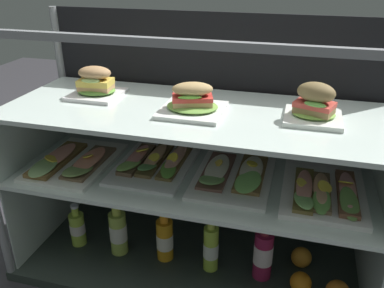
{
  "coord_description": "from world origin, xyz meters",
  "views": [
    {
      "loc": [
        0.34,
        -1.24,
        1.15
      ],
      "look_at": [
        0.0,
        0.0,
        0.55
      ],
      "focal_mm": 37.94,
      "sensor_mm": 36.0,
      "label": 1
    }
  ],
  "objects_px": {
    "juice_bottle_back_left": "(118,231)",
    "juice_bottle_front_fourth": "(165,239)",
    "open_sandwich_tray_mid_right": "(324,191)",
    "plated_roll_sandwich_near_right_corner": "(192,102)",
    "juice_bottle_front_right_end": "(211,248)",
    "open_sandwich_tray_far_right": "(72,162)",
    "open_sandwich_tray_near_left_corner": "(155,162)",
    "plated_roll_sandwich_near_left_corner": "(96,85)",
    "juice_bottle_back_center": "(263,254)",
    "orange_fruit_near_left_post": "(301,283)",
    "orange_fruit_rolled_forward": "(301,257)",
    "juice_bottle_front_second": "(78,228)",
    "plated_roll_sandwich_right_of_center": "(314,106)",
    "open_sandwich_tray_near_right_corner": "(234,175)"
  },
  "relations": [
    {
      "from": "open_sandwich_tray_mid_right",
      "to": "juice_bottle_front_fourth",
      "type": "relative_size",
      "value": 1.7
    },
    {
      "from": "open_sandwich_tray_near_left_corner",
      "to": "juice_bottle_back_center",
      "type": "distance_m",
      "value": 0.53
    },
    {
      "from": "juice_bottle_front_second",
      "to": "orange_fruit_rolled_forward",
      "type": "bearing_deg",
      "value": 6.98
    },
    {
      "from": "open_sandwich_tray_mid_right",
      "to": "juice_bottle_front_right_end",
      "type": "relative_size",
      "value": 1.65
    },
    {
      "from": "open_sandwich_tray_near_right_corner",
      "to": "juice_bottle_back_left",
      "type": "height_order",
      "value": "open_sandwich_tray_near_right_corner"
    },
    {
      "from": "juice_bottle_back_left",
      "to": "orange_fruit_rolled_forward",
      "type": "height_order",
      "value": "juice_bottle_back_left"
    },
    {
      "from": "open_sandwich_tray_mid_right",
      "to": "juice_bottle_front_fourth",
      "type": "height_order",
      "value": "open_sandwich_tray_mid_right"
    },
    {
      "from": "open_sandwich_tray_mid_right",
      "to": "orange_fruit_near_left_post",
      "type": "bearing_deg",
      "value": -127.42
    },
    {
      "from": "plated_roll_sandwich_right_of_center",
      "to": "orange_fruit_rolled_forward",
      "type": "relative_size",
      "value": 2.24
    },
    {
      "from": "juice_bottle_front_right_end",
      "to": "orange_fruit_near_left_post",
      "type": "bearing_deg",
      "value": -5.03
    },
    {
      "from": "juice_bottle_back_left",
      "to": "juice_bottle_front_fourth",
      "type": "xyz_separation_m",
      "value": [
        0.19,
        0.02,
        -0.01
      ]
    },
    {
      "from": "plated_roll_sandwich_near_right_corner",
      "to": "juice_bottle_back_left",
      "type": "bearing_deg",
      "value": -176.58
    },
    {
      "from": "open_sandwich_tray_mid_right",
      "to": "juice_bottle_back_center",
      "type": "xyz_separation_m",
      "value": [
        -0.18,
        -0.0,
        -0.3
      ]
    },
    {
      "from": "plated_roll_sandwich_near_left_corner",
      "to": "open_sandwich_tray_near_left_corner",
      "type": "bearing_deg",
      "value": -4.67
    },
    {
      "from": "open_sandwich_tray_near_right_corner",
      "to": "open_sandwich_tray_mid_right",
      "type": "relative_size",
      "value": 1.0
    },
    {
      "from": "plated_roll_sandwich_near_left_corner",
      "to": "open_sandwich_tray_mid_right",
      "type": "xyz_separation_m",
      "value": [
        0.84,
        -0.07,
        -0.28
      ]
    },
    {
      "from": "open_sandwich_tray_mid_right",
      "to": "open_sandwich_tray_near_left_corner",
      "type": "bearing_deg",
      "value": 175.38
    },
    {
      "from": "plated_roll_sandwich_near_left_corner",
      "to": "open_sandwich_tray_far_right",
      "type": "height_order",
      "value": "plated_roll_sandwich_near_left_corner"
    },
    {
      "from": "open_sandwich_tray_near_left_corner",
      "to": "open_sandwich_tray_mid_right",
      "type": "relative_size",
      "value": 1.0
    },
    {
      "from": "plated_roll_sandwich_near_left_corner",
      "to": "juice_bottle_back_center",
      "type": "distance_m",
      "value": 0.88
    },
    {
      "from": "open_sandwich_tray_far_right",
      "to": "open_sandwich_tray_near_left_corner",
      "type": "xyz_separation_m",
      "value": [
        0.3,
        0.08,
        -0.0
      ]
    },
    {
      "from": "juice_bottle_front_right_end",
      "to": "open_sandwich_tray_near_right_corner",
      "type": "bearing_deg",
      "value": 35.68
    },
    {
      "from": "orange_fruit_near_left_post",
      "to": "open_sandwich_tray_near_right_corner",
      "type": "bearing_deg",
      "value": 164.07
    },
    {
      "from": "open_sandwich_tray_near_left_corner",
      "to": "juice_bottle_back_center",
      "type": "bearing_deg",
      "value": -6.92
    },
    {
      "from": "plated_roll_sandwich_near_right_corner",
      "to": "orange_fruit_near_left_post",
      "type": "distance_m",
      "value": 0.76
    },
    {
      "from": "open_sandwich_tray_far_right",
      "to": "juice_bottle_back_center",
      "type": "relative_size",
      "value": 1.58
    },
    {
      "from": "plated_roll_sandwich_near_right_corner",
      "to": "orange_fruit_near_left_post",
      "type": "relative_size",
      "value": 2.69
    },
    {
      "from": "open_sandwich_tray_near_left_corner",
      "to": "juice_bottle_front_fourth",
      "type": "xyz_separation_m",
      "value": [
        0.05,
        -0.05,
        -0.31
      ]
    },
    {
      "from": "orange_fruit_rolled_forward",
      "to": "open_sandwich_tray_near_left_corner",
      "type": "bearing_deg",
      "value": -175.49
    },
    {
      "from": "juice_bottle_front_fourth",
      "to": "juice_bottle_front_right_end",
      "type": "relative_size",
      "value": 0.97
    },
    {
      "from": "plated_roll_sandwich_right_of_center",
      "to": "open_sandwich_tray_mid_right",
      "type": "xyz_separation_m",
      "value": [
        0.07,
        -0.03,
        -0.28
      ]
    },
    {
      "from": "juice_bottle_back_center",
      "to": "open_sandwich_tray_far_right",
      "type": "bearing_deg",
      "value": -177.82
    },
    {
      "from": "plated_roll_sandwich_near_right_corner",
      "to": "orange_fruit_near_left_post",
      "type": "xyz_separation_m",
      "value": [
        0.42,
        -0.04,
        -0.63
      ]
    },
    {
      "from": "juice_bottle_front_second",
      "to": "open_sandwich_tray_mid_right",
      "type": "bearing_deg",
      "value": 0.99
    },
    {
      "from": "plated_roll_sandwich_near_right_corner",
      "to": "juice_bottle_front_fourth",
      "type": "xyz_separation_m",
      "value": [
        -0.11,
        -0.0,
        -0.58
      ]
    },
    {
      "from": "juice_bottle_front_fourth",
      "to": "orange_fruit_rolled_forward",
      "type": "relative_size",
      "value": 2.81
    },
    {
      "from": "juice_bottle_front_second",
      "to": "juice_bottle_front_right_end",
      "type": "bearing_deg",
      "value": 0.27
    },
    {
      "from": "plated_roll_sandwich_near_right_corner",
      "to": "open_sandwich_tray_mid_right",
      "type": "height_order",
      "value": "plated_roll_sandwich_near_right_corner"
    },
    {
      "from": "plated_roll_sandwich_near_left_corner",
      "to": "juice_bottle_front_second",
      "type": "height_order",
      "value": "plated_roll_sandwich_near_left_corner"
    },
    {
      "from": "open_sandwich_tray_near_left_corner",
      "to": "juice_bottle_front_right_end",
      "type": "relative_size",
      "value": 1.65
    },
    {
      "from": "juice_bottle_back_left",
      "to": "orange_fruit_rolled_forward",
      "type": "bearing_deg",
      "value": 8.89
    },
    {
      "from": "plated_roll_sandwich_near_right_corner",
      "to": "juice_bottle_front_second",
      "type": "relative_size",
      "value": 1.09
    },
    {
      "from": "plated_roll_sandwich_near_right_corner",
      "to": "open_sandwich_tray_mid_right",
      "type": "relative_size",
      "value": 0.55
    },
    {
      "from": "open_sandwich_tray_near_right_corner",
      "to": "juice_bottle_back_left",
      "type": "bearing_deg",
      "value": -173.36
    },
    {
      "from": "plated_roll_sandwich_right_of_center",
      "to": "juice_bottle_back_center",
      "type": "bearing_deg",
      "value": -161.65
    },
    {
      "from": "juice_bottle_front_second",
      "to": "juice_bottle_back_left",
      "type": "bearing_deg",
      "value": -0.48
    },
    {
      "from": "open_sandwich_tray_near_left_corner",
      "to": "orange_fruit_near_left_post",
      "type": "bearing_deg",
      "value": -9.14
    },
    {
      "from": "juice_bottle_front_right_end",
      "to": "orange_fruit_near_left_post",
      "type": "distance_m",
      "value": 0.35
    },
    {
      "from": "juice_bottle_front_fourth",
      "to": "orange_fruit_rolled_forward",
      "type": "bearing_deg",
      "value": 10.48
    },
    {
      "from": "juice_bottle_back_center",
      "to": "orange_fruit_rolled_forward",
      "type": "distance_m",
      "value": 0.18
    }
  ]
}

